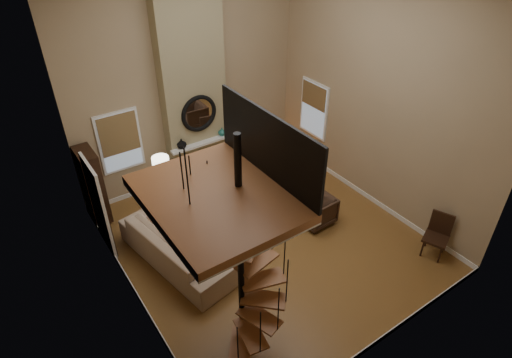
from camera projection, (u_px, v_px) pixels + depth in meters
ground at (266, 239)px, 9.62m from camera, size 6.00×6.50×0.01m
back_wall at (188, 77)px, 10.27m from camera, size 6.00×0.02×5.50m
front_wall at (408, 222)px, 5.86m from camera, size 6.00×0.02×5.50m
left_wall at (111, 181)px, 6.66m from camera, size 0.02×6.50×5.50m
right_wall at (378, 93)px, 9.47m from camera, size 0.02×6.50×5.50m
baseboard_back at (197, 171)px, 11.78m from camera, size 6.00×0.02×0.12m
baseboard_front at (376, 342)px, 7.38m from camera, size 6.00×0.02×0.12m
baseboard_left at (139, 297)px, 8.18m from camera, size 0.02×6.50×0.12m
baseboard_right at (361, 192)px, 10.98m from camera, size 0.02×6.50×0.12m
chimney_breast at (192, 79)px, 10.14m from camera, size 1.60×0.38×5.50m
hearth at (209, 184)px, 11.35m from camera, size 1.50×0.60×0.04m
firebox at (203, 162)px, 11.25m from camera, size 0.95×0.02×0.72m
mantel at (203, 143)px, 10.86m from camera, size 1.70×0.18×0.06m
mirror_frame at (199, 114)px, 10.44m from camera, size 0.94×0.10×0.94m
mirror_disc at (199, 113)px, 10.45m from camera, size 0.80×0.01×0.80m
vase_left at (182, 144)px, 10.54m from camera, size 0.24×0.24×0.25m
vase_right at (222, 132)px, 11.09m from camera, size 0.20×0.20×0.21m
window_back at (120, 141)px, 10.00m from camera, size 1.02×0.06×1.52m
window_right at (314, 108)px, 11.45m from camera, size 0.06×1.02×1.52m
entry_door at (100, 207)px, 8.86m from camera, size 0.10×1.05×2.16m
loft at (223, 192)px, 5.61m from camera, size 1.70×2.20×1.09m
spiral_stair at (241, 263)px, 6.56m from camera, size 1.47×1.47×4.06m
hutch at (93, 185)px, 9.69m from camera, size 0.37×0.79×1.76m
sofa at (178, 246)px, 8.86m from camera, size 1.60×2.98×0.82m
armchair_near at (287, 183)px, 10.82m from camera, size 0.82×0.81×0.66m
armchair_far at (318, 209)px, 9.94m from camera, size 0.80×0.78×0.71m
coffee_table at (252, 228)px, 9.50m from camera, size 1.31×0.89×0.45m
bowl at (250, 219)px, 9.41m from camera, size 0.36×0.36×0.09m
book at (269, 219)px, 9.46m from camera, size 0.32×0.35×0.03m
floor_lamp at (162, 169)px, 9.41m from camera, size 0.37×0.37×1.70m
accent_lamp at (244, 153)px, 12.20m from camera, size 0.15×0.15×0.53m
side_chair at (438, 233)px, 8.99m from camera, size 0.62×0.62×1.00m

